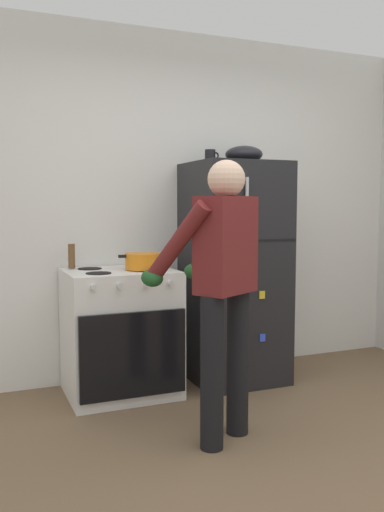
% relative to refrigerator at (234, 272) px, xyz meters
% --- Properties ---
extents(ground, '(8.00, 8.00, 0.00)m').
position_rel_refrigerator_xyz_m(ground, '(-0.46, -1.57, -0.84)').
color(ground, brown).
extents(kitchen_wall_back, '(6.00, 0.10, 2.70)m').
position_rel_refrigerator_xyz_m(kitchen_wall_back, '(-0.46, 0.38, 0.51)').
color(kitchen_wall_back, white).
rests_on(kitchen_wall_back, ground).
extents(refrigerator, '(0.68, 0.72, 1.67)m').
position_rel_refrigerator_xyz_m(refrigerator, '(0.00, 0.00, 0.00)').
color(refrigerator, black).
rests_on(refrigerator, ground).
extents(stove_range, '(0.76, 0.67, 0.90)m').
position_rel_refrigerator_xyz_m(stove_range, '(-0.90, -0.01, -0.39)').
color(stove_range, white).
rests_on(stove_range, ground).
extents(person_cook, '(0.65, 0.69, 1.60)m').
position_rel_refrigerator_xyz_m(person_cook, '(-0.58, -0.97, 0.12)').
color(person_cook, black).
rests_on(person_cook, ground).
extents(red_pot, '(0.36, 0.26, 0.11)m').
position_rel_refrigerator_xyz_m(red_pot, '(-0.74, -0.05, 0.12)').
color(red_pot, orange).
rests_on(red_pot, stove_range).
extents(coffee_mug, '(0.11, 0.08, 0.10)m').
position_rel_refrigerator_xyz_m(coffee_mug, '(-0.18, 0.05, 0.89)').
color(coffee_mug, black).
rests_on(coffee_mug, refrigerator).
extents(pepper_mill, '(0.05, 0.05, 0.17)m').
position_rel_refrigerator_xyz_m(pepper_mill, '(-1.20, 0.20, 0.15)').
color(pepper_mill, brown).
rests_on(pepper_mill, stove_range).
extents(mixing_bowl, '(0.29, 0.29, 0.13)m').
position_rel_refrigerator_xyz_m(mixing_bowl, '(0.08, 0.00, 0.90)').
color(mixing_bowl, black).
rests_on(mixing_bowl, refrigerator).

